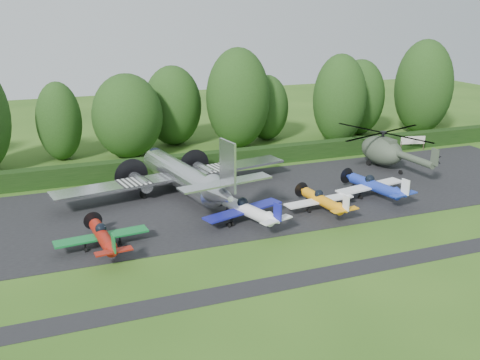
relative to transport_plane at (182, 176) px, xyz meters
name	(u,v)px	position (x,y,z in m)	size (l,w,h in m)	color
ground	(300,239)	(6.24, -13.01, -2.18)	(160.00, 160.00, 0.00)	#284D15
apron	(253,199)	(6.24, -3.01, -2.17)	(70.00, 18.00, 0.01)	black
taxiway_verge	(338,272)	(6.24, -19.01, -2.17)	(70.00, 2.00, 0.00)	black
hedgerow	(217,168)	(6.24, 7.99, -2.18)	(90.00, 1.60, 2.00)	black
transport_plane	(182,176)	(0.00, 0.00, 0.00)	(24.36, 18.68, 7.80)	silver
light_plane_red	(103,237)	(-8.75, -9.55, -1.03)	(7.14, 7.51, 2.74)	maroon
light_plane_white	(247,210)	(3.50, -8.44, -0.94)	(7.75, 8.15, 2.98)	white
light_plane_orange	(322,200)	(10.84, -8.34, -1.08)	(6.87, 7.22, 2.64)	orange
light_plane_blue	(374,186)	(17.38, -6.81, -0.94)	(7.75, 8.15, 2.98)	#1B33A7
helicopter	(382,148)	(24.29, 1.87, 0.07)	(12.97, 15.19, 4.18)	#3D4837
sign_board	(413,141)	(32.53, 6.84, -0.93)	(3.28, 0.12, 1.84)	#3F3326
tree_1	(238,98)	(11.95, 16.44, 4.29)	(8.26, 8.26, 12.96)	black
tree_2	(423,87)	(39.81, 14.67, 4.56)	(8.18, 8.18, 13.49)	black
tree_3	(267,108)	(17.10, 18.91, 2.31)	(5.99, 5.99, 8.99)	black
tree_4	(340,99)	(25.38, 13.63, 3.81)	(7.07, 7.07, 11.99)	black
tree_5	(127,116)	(-2.35, 16.54, 2.95)	(8.51, 8.51, 10.27)	black
tree_7	(429,91)	(45.29, 19.97, 2.98)	(5.88, 5.88, 10.35)	black
tree_8	(360,97)	(30.91, 17.29, 3.20)	(7.05, 7.05, 10.77)	black
tree_10	(173,106)	(4.32, 20.71, 3.09)	(7.59, 7.59, 10.56)	black
tree_11	(59,121)	(-10.21, 18.21, 2.55)	(5.30, 5.30, 9.48)	black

